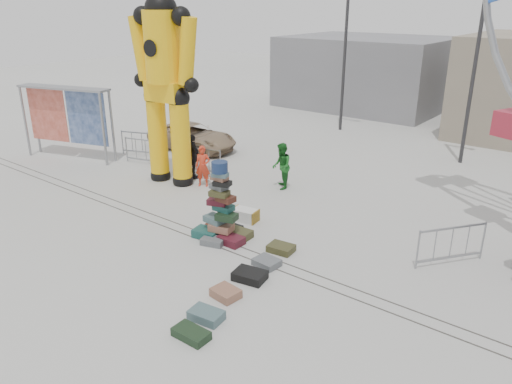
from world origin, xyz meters
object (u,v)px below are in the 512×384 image
Objects in this scene: barricade_dummy_c at (198,161)px; pedestrian_black at (192,157)px; suitcase_tower at (222,217)px; barricade_dummy_b at (146,152)px; lamp_post_right at (479,56)px; crash_test_dummy at (165,76)px; lamp_post_left at (347,44)px; parked_suv at (192,137)px; pedestrian_red at (203,166)px; barricade_dummy_a at (142,144)px; barricade_wheel_front at (451,245)px; pedestrian_green at (281,166)px; banner_scaffold at (65,105)px; steamer_trunk at (245,215)px.

pedestrian_black is at bearing -80.78° from barricade_dummy_c.
suitcase_tower is at bearing -54.92° from barricade_dummy_c.
barricade_dummy_b is 2.68m from barricade_dummy_c.
crash_test_dummy is at bearing -130.98° from lamp_post_right.
lamp_post_left is 1.83× the size of parked_suv.
crash_test_dummy is 3.82× the size of barricade_dummy_c.
pedestrian_red is 0.36× the size of parked_suv.
barricade_dummy_a is at bearing 160.31° from barricade_dummy_c.
pedestrian_green is at bearing 110.35° from barricade_wheel_front.
crash_test_dummy is at bearing 168.11° from pedestrian_red.
lamp_post_left is at bearing 55.79° from barricade_dummy_b.
banner_scaffold reaches higher than pedestrian_red.
steamer_trunk is 0.53× the size of pedestrian_red.
suitcase_tower is at bearing -75.26° from lamp_post_left.
suitcase_tower is 8.05m from barricade_dummy_b.
crash_test_dummy is 3.26m from pedestrian_black.
banner_scaffold is (-13.93, -10.00, -2.11)m from lamp_post_right.
pedestrian_red is at bearing -127.31° from lamp_post_right.
parked_suv reaches higher than barricade_wheel_front.
pedestrian_green is (7.36, 0.42, 0.31)m from barricade_dummy_a.
lamp_post_right is 7.28m from lamp_post_left.
pedestrian_red is (1.16, -0.92, 0.23)m from barricade_dummy_c.
banner_scaffold reaches higher than barricade_dummy_c.
lamp_post_left is 15.26m from barricade_wheel_front.
banner_scaffold is 2.53× the size of pedestrian_green.
pedestrian_red reaches higher than steamer_trunk.
crash_test_dummy reaches higher than pedestrian_black.
lamp_post_left is 14.85m from suitcase_tower.
lamp_post_left is 3.37× the size of suitcase_tower.
suitcase_tower is 4.54m from pedestrian_red.
barricade_dummy_b is 2.92m from pedestrian_black.
barricade_wheel_front is 10.24m from pedestrian_black.
banner_scaffold reaches higher than barricade_dummy_a.
barricade_dummy_c is 0.69m from pedestrian_black.
steamer_trunk is 0.19× the size of parked_suv.
crash_test_dummy is 3.82× the size of barricade_dummy_b.
lamp_post_left reaches higher than barricade_dummy_a.
suitcase_tower is 0.54× the size of banner_scaffold.
parked_suv reaches higher than steamer_trunk.
pedestrian_green is (-4.39, -7.39, -3.62)m from lamp_post_right.
parked_suv is (-7.09, 4.80, 0.42)m from steamer_trunk.
pedestrian_black is 0.41× the size of parked_suv.
crash_test_dummy is 1.75× the size of banner_scaffold.
pedestrian_black is at bearing -138.39° from parked_suv.
steamer_trunk is at bearing -19.80° from crash_test_dummy.
barricade_dummy_b is 1.16× the size of pedestrian_green.
crash_test_dummy reaches higher than barricade_dummy_b.
lamp_post_right is at bearing 23.61° from barricade_dummy_b.
pedestrian_green is (9.54, 2.61, -1.50)m from banner_scaffold.
barricade_dummy_c is at bearing -5.39° from barricade_dummy_b.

